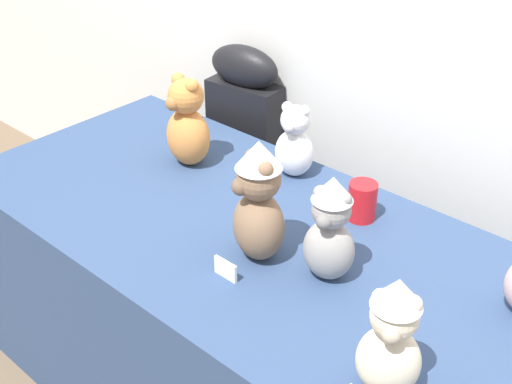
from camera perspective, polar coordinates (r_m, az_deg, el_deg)
display_table at (r=2.03m, az=-0.00°, el=-11.96°), size 1.84×0.82×0.75m
instrument_case at (r=2.57m, az=-0.94°, el=2.04°), size 0.29×0.15×1.00m
teddy_bear_ash at (r=1.56m, az=6.41°, el=-3.28°), size 0.15×0.13×0.28m
teddy_bear_snow at (r=2.00m, az=3.35°, el=4.30°), size 0.14×0.13×0.24m
teddy_bear_mocha at (r=1.61m, az=0.21°, el=-0.91°), size 0.19×0.18×0.33m
teddy_bear_cream at (r=1.30m, az=11.63°, el=-12.34°), size 0.16×0.15×0.28m
teddy_bear_ginger at (r=2.06m, az=-5.97°, el=5.87°), size 0.16×0.14×0.29m
party_cup_red at (r=1.84m, az=9.17°, el=-0.78°), size 0.08×0.08×0.11m
name_card_front_left at (r=1.62m, az=-2.65°, el=-6.69°), size 0.07×0.01×0.05m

